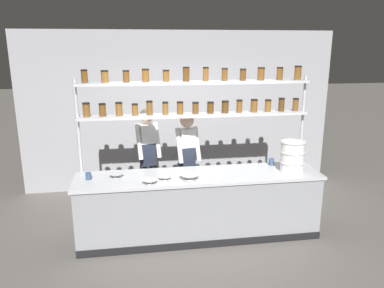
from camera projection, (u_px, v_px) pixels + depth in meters
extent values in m
plane|color=#5B5651|center=(199.00, 235.00, 5.40)|extent=(40.00, 40.00, 0.00)
cube|color=#939399|center=(180.00, 111.00, 7.01)|extent=(5.79, 0.12, 2.91)
cube|color=gray|center=(199.00, 207.00, 5.29)|extent=(3.33, 0.72, 0.88)
cube|color=#B7BABF|center=(199.00, 176.00, 5.17)|extent=(3.39, 0.76, 0.04)
cube|color=black|center=(204.00, 244.00, 5.04)|extent=(3.33, 0.03, 0.10)
cylinder|color=#B7BABF|center=(81.00, 160.00, 5.19)|extent=(0.04, 0.04, 2.23)
cylinder|color=#B7BABF|center=(300.00, 150.00, 5.68)|extent=(0.04, 0.04, 2.23)
cube|color=#B7BABF|center=(195.00, 115.00, 5.28)|extent=(3.23, 0.28, 0.04)
cylinder|color=brown|center=(86.00, 110.00, 5.03)|extent=(0.10, 0.10, 0.17)
cylinder|color=black|center=(86.00, 103.00, 5.01)|extent=(0.10, 0.10, 0.02)
cylinder|color=brown|center=(103.00, 111.00, 5.07)|extent=(0.09, 0.09, 0.16)
cylinder|color=black|center=(102.00, 104.00, 5.04)|extent=(0.10, 0.10, 0.02)
cylinder|color=brown|center=(119.00, 110.00, 5.10)|extent=(0.09, 0.09, 0.17)
cylinder|color=black|center=(119.00, 103.00, 5.07)|extent=(0.10, 0.10, 0.02)
cylinder|color=brown|center=(135.00, 110.00, 5.13)|extent=(0.08, 0.08, 0.14)
cylinder|color=black|center=(135.00, 104.00, 5.11)|extent=(0.08, 0.08, 0.02)
cylinder|color=brown|center=(150.00, 109.00, 5.16)|extent=(0.09, 0.09, 0.18)
cylinder|color=black|center=(149.00, 102.00, 5.13)|extent=(0.09, 0.09, 0.02)
cylinder|color=brown|center=(165.00, 109.00, 5.20)|extent=(0.08, 0.08, 0.16)
cylinder|color=black|center=(165.00, 103.00, 5.17)|extent=(0.08, 0.08, 0.02)
cylinder|color=brown|center=(180.00, 109.00, 5.23)|extent=(0.09, 0.09, 0.16)
cylinder|color=black|center=(180.00, 102.00, 5.20)|extent=(0.09, 0.09, 0.02)
cylinder|color=brown|center=(195.00, 109.00, 5.26)|extent=(0.09, 0.09, 0.15)
cylinder|color=black|center=(195.00, 103.00, 5.24)|extent=(0.09, 0.09, 0.02)
cylinder|color=#513314|center=(210.00, 108.00, 5.29)|extent=(0.09, 0.09, 0.14)
cylinder|color=black|center=(211.00, 102.00, 5.27)|extent=(0.10, 0.10, 0.02)
cylinder|color=#513314|center=(225.00, 108.00, 5.32)|extent=(0.10, 0.10, 0.15)
cylinder|color=black|center=(225.00, 101.00, 5.30)|extent=(0.10, 0.10, 0.02)
cylinder|color=brown|center=(239.00, 107.00, 5.35)|extent=(0.08, 0.08, 0.16)
cylinder|color=black|center=(240.00, 100.00, 5.33)|extent=(0.09, 0.09, 0.02)
cylinder|color=brown|center=(254.00, 106.00, 5.39)|extent=(0.10, 0.10, 0.17)
cylinder|color=black|center=(254.00, 100.00, 5.36)|extent=(0.10, 0.10, 0.02)
cylinder|color=brown|center=(268.00, 106.00, 5.42)|extent=(0.09, 0.09, 0.16)
cylinder|color=black|center=(268.00, 100.00, 5.40)|extent=(0.09, 0.09, 0.02)
cylinder|color=#513314|center=(281.00, 105.00, 5.45)|extent=(0.09, 0.09, 0.18)
cylinder|color=black|center=(282.00, 99.00, 5.42)|extent=(0.09, 0.09, 0.02)
cylinder|color=brown|center=(295.00, 105.00, 5.48)|extent=(0.09, 0.09, 0.17)
cylinder|color=black|center=(296.00, 99.00, 5.46)|extent=(0.09, 0.09, 0.02)
cube|color=#B7BABF|center=(196.00, 83.00, 5.17)|extent=(3.23, 0.28, 0.04)
cylinder|color=brown|center=(84.00, 77.00, 4.92)|extent=(0.09, 0.09, 0.16)
cylinder|color=black|center=(84.00, 70.00, 4.90)|extent=(0.09, 0.09, 0.02)
cylinder|color=brown|center=(105.00, 77.00, 4.96)|extent=(0.10, 0.10, 0.14)
cylinder|color=black|center=(104.00, 71.00, 4.94)|extent=(0.10, 0.10, 0.02)
cylinder|color=brown|center=(126.00, 77.00, 5.00)|extent=(0.09, 0.09, 0.14)
cylinder|color=black|center=(126.00, 71.00, 4.98)|extent=(0.09, 0.09, 0.02)
cylinder|color=brown|center=(146.00, 76.00, 5.04)|extent=(0.10, 0.10, 0.16)
cylinder|color=black|center=(145.00, 69.00, 5.02)|extent=(0.10, 0.10, 0.02)
cylinder|color=brown|center=(166.00, 77.00, 5.08)|extent=(0.09, 0.09, 0.14)
cylinder|color=black|center=(166.00, 70.00, 5.06)|extent=(0.09, 0.09, 0.02)
cylinder|color=#513314|center=(186.00, 75.00, 5.12)|extent=(0.09, 0.09, 0.18)
cylinder|color=black|center=(186.00, 67.00, 5.09)|extent=(0.09, 0.09, 0.02)
cylinder|color=brown|center=(206.00, 75.00, 5.16)|extent=(0.08, 0.08, 0.17)
cylinder|color=black|center=(206.00, 68.00, 5.14)|extent=(0.08, 0.08, 0.02)
cylinder|color=brown|center=(225.00, 75.00, 5.20)|extent=(0.08, 0.08, 0.16)
cylinder|color=black|center=(225.00, 69.00, 5.18)|extent=(0.09, 0.09, 0.02)
cylinder|color=#513314|center=(243.00, 75.00, 5.25)|extent=(0.09, 0.09, 0.15)
cylinder|color=black|center=(243.00, 69.00, 5.22)|extent=(0.09, 0.09, 0.02)
cylinder|color=brown|center=(261.00, 74.00, 5.28)|extent=(0.10, 0.10, 0.16)
cylinder|color=black|center=(261.00, 68.00, 5.26)|extent=(0.10, 0.10, 0.02)
cylinder|color=brown|center=(280.00, 74.00, 5.32)|extent=(0.09, 0.09, 0.16)
cylinder|color=black|center=(280.00, 68.00, 5.30)|extent=(0.09, 0.09, 0.02)
cylinder|color=brown|center=(298.00, 73.00, 5.36)|extent=(0.10, 0.10, 0.18)
cylinder|color=black|center=(298.00, 66.00, 5.34)|extent=(0.10, 0.10, 0.02)
cylinder|color=black|center=(144.00, 190.00, 5.96)|extent=(0.11, 0.11, 0.83)
cylinder|color=black|center=(154.00, 189.00, 6.02)|extent=(0.11, 0.11, 0.83)
cube|color=#232838|center=(148.00, 154.00, 5.84)|extent=(0.25, 0.21, 0.36)
cube|color=white|center=(147.00, 134.00, 5.75)|extent=(0.25, 0.22, 0.29)
sphere|color=beige|center=(147.00, 116.00, 5.68)|extent=(0.22, 0.22, 0.22)
cylinder|color=white|center=(139.00, 142.00, 5.67)|extent=(0.12, 0.26, 0.54)
cylinder|color=white|center=(157.00, 140.00, 5.78)|extent=(0.12, 0.26, 0.54)
cylinder|color=black|center=(182.00, 193.00, 5.88)|extent=(0.11, 0.11, 0.80)
cylinder|color=black|center=(192.00, 192.00, 5.94)|extent=(0.11, 0.11, 0.80)
cube|color=#232838|center=(187.00, 157.00, 5.76)|extent=(0.25, 0.21, 0.35)
cube|color=white|center=(187.00, 138.00, 5.68)|extent=(0.25, 0.22, 0.28)
sphere|color=tan|center=(187.00, 120.00, 5.61)|extent=(0.21, 0.21, 0.21)
cylinder|color=white|center=(179.00, 146.00, 5.61)|extent=(0.12, 0.26, 0.53)
cylinder|color=white|center=(197.00, 144.00, 5.70)|extent=(0.12, 0.26, 0.53)
cylinder|color=white|center=(292.00, 167.00, 5.28)|extent=(0.32, 0.32, 0.13)
cylinder|color=silver|center=(292.00, 162.00, 5.26)|extent=(0.34, 0.34, 0.01)
cylinder|color=white|center=(292.00, 157.00, 5.24)|extent=(0.32, 0.32, 0.13)
cylinder|color=silver|center=(293.00, 152.00, 5.22)|extent=(0.34, 0.34, 0.01)
cylinder|color=white|center=(293.00, 147.00, 5.21)|extent=(0.32, 0.32, 0.13)
cylinder|color=silver|center=(293.00, 142.00, 5.19)|extent=(0.34, 0.34, 0.01)
cylinder|color=#B2B7BC|center=(116.00, 177.00, 5.06)|extent=(0.09, 0.09, 0.01)
cone|color=#B2B7BC|center=(116.00, 175.00, 5.06)|extent=(0.19, 0.19, 0.05)
cylinder|color=white|center=(165.00, 179.00, 4.98)|extent=(0.08, 0.08, 0.01)
cone|color=white|center=(165.00, 178.00, 4.97)|extent=(0.17, 0.17, 0.05)
cylinder|color=silver|center=(150.00, 183.00, 4.83)|extent=(0.09, 0.09, 0.01)
cone|color=silver|center=(150.00, 182.00, 4.83)|extent=(0.19, 0.19, 0.05)
cylinder|color=white|center=(190.00, 179.00, 4.99)|extent=(0.12, 0.12, 0.01)
cone|color=white|center=(190.00, 177.00, 4.98)|extent=(0.27, 0.27, 0.07)
cylinder|color=#334C70|center=(271.00, 162.00, 5.57)|extent=(0.08, 0.08, 0.10)
cylinder|color=#334C70|center=(88.00, 176.00, 4.97)|extent=(0.07, 0.07, 0.10)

